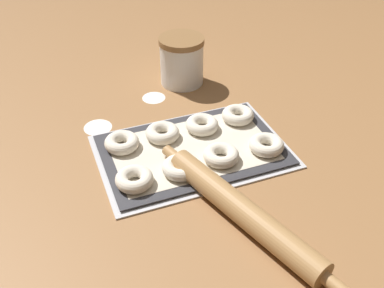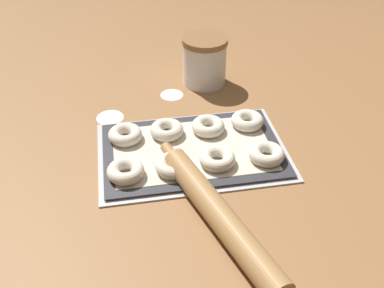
# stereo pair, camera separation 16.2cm
# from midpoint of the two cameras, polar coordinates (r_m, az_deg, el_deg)

# --- Properties ---
(ground_plane) EXTENTS (2.80, 2.80, 0.00)m
(ground_plane) POSITION_cam_midpoint_polar(r_m,az_deg,el_deg) (1.05, -4.22, -1.49)
(ground_plane) COLOR olive
(baking_tray) EXTENTS (0.44, 0.30, 0.01)m
(baking_tray) POSITION_cam_midpoint_polar(r_m,az_deg,el_deg) (1.06, -4.38, -1.17)
(baking_tray) COLOR silver
(baking_tray) RESTS_ON ground_plane
(baking_mat) EXTENTS (0.42, 0.27, 0.00)m
(baking_mat) POSITION_cam_midpoint_polar(r_m,az_deg,el_deg) (1.05, -4.40, -0.94)
(baking_mat) COLOR #333338
(baking_mat) RESTS_ON baking_tray
(bagel_front_far_left) EXTENTS (0.08, 0.08, 0.03)m
(bagel_front_far_left) POSITION_cam_midpoint_polar(r_m,az_deg,el_deg) (0.97, -12.14, -4.69)
(bagel_front_far_left) COLOR silver
(bagel_front_far_left) RESTS_ON baking_mat
(bagel_front_mid_left) EXTENTS (0.08, 0.08, 0.03)m
(bagel_front_mid_left) POSITION_cam_midpoint_polar(r_m,az_deg,el_deg) (0.98, -6.19, -3.27)
(bagel_front_mid_left) COLOR silver
(bagel_front_mid_left) RESTS_ON baking_mat
(bagel_front_mid_right) EXTENTS (0.08, 0.08, 0.03)m
(bagel_front_mid_right) POSITION_cam_midpoint_polar(r_m,az_deg,el_deg) (1.01, -0.84, -1.72)
(bagel_front_mid_right) COLOR silver
(bagel_front_mid_right) RESTS_ON baking_mat
(bagel_front_far_right) EXTENTS (0.08, 0.08, 0.03)m
(bagel_front_far_right) POSITION_cam_midpoint_polar(r_m,az_deg,el_deg) (1.04, 5.10, -0.39)
(bagel_front_far_right) COLOR silver
(bagel_front_far_right) RESTS_ON baking_mat
(bagel_back_far_left) EXTENTS (0.08, 0.08, 0.03)m
(bagel_back_far_left) POSITION_cam_midpoint_polar(r_m,az_deg,el_deg) (1.07, -13.21, -0.08)
(bagel_back_far_left) COLOR silver
(bagel_back_far_left) RESTS_ON baking_mat
(bagel_back_mid_left) EXTENTS (0.08, 0.08, 0.03)m
(bagel_back_mid_left) POSITION_cam_midpoint_polar(r_m,az_deg,el_deg) (1.09, -8.05, 1.16)
(bagel_back_mid_left) COLOR silver
(bagel_back_mid_left) RESTS_ON baking_mat
(bagel_back_mid_right) EXTENTS (0.08, 0.08, 0.03)m
(bagel_back_mid_right) POSITION_cam_midpoint_polar(r_m,az_deg,el_deg) (1.10, -2.90, 2.24)
(bagel_back_mid_right) COLOR silver
(bagel_back_mid_right) RESTS_ON baking_mat
(bagel_back_far_right) EXTENTS (0.08, 0.08, 0.03)m
(bagel_back_far_right) POSITION_cam_midpoint_polar(r_m,az_deg,el_deg) (1.14, 1.83, 3.48)
(bagel_back_far_right) COLOR silver
(bagel_back_far_right) RESTS_ON baking_mat
(flour_canister) EXTENTS (0.13, 0.13, 0.14)m
(flour_canister) POSITION_cam_midpoint_polar(r_m,az_deg,el_deg) (1.31, -4.93, 10.37)
(flour_canister) COLOR white
(flour_canister) RESTS_ON ground_plane
(rolling_pin) EXTENTS (0.17, 0.48, 0.05)m
(rolling_pin) POSITION_cam_midpoint_polar(r_m,az_deg,el_deg) (0.88, 1.10, -8.80)
(rolling_pin) COLOR #AD7F4C
(rolling_pin) RESTS_ON ground_plane
(flour_patch_near) EXTENTS (0.07, 0.07, 0.00)m
(flour_patch_near) POSITION_cam_midpoint_polar(r_m,az_deg,el_deg) (1.18, -15.77, 1.88)
(flour_patch_near) COLOR white
(flour_patch_near) RESTS_ON ground_plane
(flour_patch_far) EXTENTS (0.06, 0.06, 0.00)m
(flour_patch_far) POSITION_cam_midpoint_polar(r_m,az_deg,el_deg) (1.27, -8.54, 5.69)
(flour_patch_far) COLOR white
(flour_patch_far) RESTS_ON ground_plane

